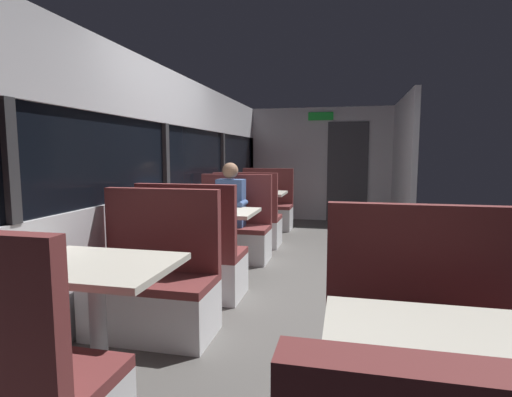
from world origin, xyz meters
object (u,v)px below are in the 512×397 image
bench_mid_window_facing_end (193,263)px  bench_front_aisle_facing_entry (417,356)px  bench_far_window_facing_end (248,224)px  bench_mid_window_facing_entry (233,234)px  dining_table_far_window (258,198)px  dining_table_near_window (96,280)px  dining_table_mid_window (216,219)px  dining_table_front_aisle (457,370)px  bench_far_window_facing_entry (266,211)px  bench_near_window_facing_entry (154,291)px  seated_passenger (231,219)px

bench_mid_window_facing_end → bench_front_aisle_facing_entry: size_ratio=1.00×
bench_far_window_facing_end → bench_front_aisle_facing_entry: bearing=-63.6°
bench_mid_window_facing_entry → dining_table_far_window: 1.54m
dining_table_near_window → dining_table_far_window: bearing=90.0°
bench_mid_window_facing_end → dining_table_far_window: bench_mid_window_facing_end is taller
bench_mid_window_facing_entry → dining_table_mid_window: bearing=-90.0°
bench_mid_window_facing_end → bench_mid_window_facing_entry: same height
dining_table_near_window → dining_table_mid_window: (0.00, 2.21, 0.00)m
dining_table_front_aisle → bench_front_aisle_facing_entry: bearing=90.0°
dining_table_mid_window → bench_mid_window_facing_end: size_ratio=0.82×
bench_far_window_facing_end → bench_mid_window_facing_end: bearing=-90.0°
dining_table_mid_window → dining_table_far_window: 2.21m
dining_table_near_window → bench_far_window_facing_end: (0.00, 3.71, -0.31)m
dining_table_far_window → bench_mid_window_facing_end: bearing=-90.0°
dining_table_far_window → bench_far_window_facing_entry: size_ratio=0.82×
bench_mid_window_facing_end → bench_front_aisle_facing_entry: (1.79, -1.41, 0.00)m
bench_near_window_facing_entry → bench_far_window_facing_end: same height
bench_mid_window_facing_entry → bench_far_window_facing_end: (0.00, 0.81, 0.00)m
bench_front_aisle_facing_entry → bench_mid_window_facing_entry: bearing=122.5°
bench_far_window_facing_entry → dining_table_near_window: bearing=-90.0°
dining_table_mid_window → dining_table_near_window: bearing=-90.0°
bench_front_aisle_facing_entry → seated_passenger: seated_passenger is taller
bench_near_window_facing_entry → seated_passenger: size_ratio=0.87×
bench_far_window_facing_entry → dining_table_far_window: bearing=-90.0°
dining_table_mid_window → bench_front_aisle_facing_entry: (1.79, -2.11, -0.31)m
dining_table_far_window → bench_front_aisle_facing_entry: (1.79, -4.31, -0.31)m
bench_far_window_facing_entry → seated_passenger: 2.29m
dining_table_mid_window → dining_table_far_window: (0.00, 2.21, 0.00)m
bench_mid_window_facing_end → bench_far_window_facing_entry: bearing=90.0°
seated_passenger → dining_table_far_window: bearing=90.0°
dining_table_near_window → bench_front_aisle_facing_entry: bench_front_aisle_facing_entry is taller
dining_table_front_aisle → bench_front_aisle_facing_entry: (0.00, 0.70, -0.31)m
dining_table_mid_window → bench_far_window_facing_entry: (0.00, 2.91, -0.31)m
dining_table_front_aisle → bench_mid_window_facing_end: bearing=130.4°
bench_mid_window_facing_end → seated_passenger: 1.34m
bench_mid_window_facing_entry → bench_front_aisle_facing_entry: size_ratio=1.00×
bench_mid_window_facing_entry → bench_far_window_facing_entry: bearing=90.0°
dining_table_mid_window → bench_mid_window_facing_end: bench_mid_window_facing_end is taller
bench_mid_window_facing_end → bench_mid_window_facing_entry: 1.40m
dining_table_near_window → bench_near_window_facing_entry: size_ratio=0.82×
bench_far_window_facing_end → seated_passenger: (0.00, -0.88, 0.21)m
bench_front_aisle_facing_entry → dining_table_near_window: bearing=-176.8°
bench_mid_window_facing_entry → dining_table_far_window: size_ratio=1.22×
dining_table_mid_window → bench_near_window_facing_entry: bearing=-90.0°
bench_near_window_facing_entry → bench_far_window_facing_entry: size_ratio=1.00×
bench_near_window_facing_entry → dining_table_front_aisle: bearing=-36.0°
bench_front_aisle_facing_entry → dining_table_far_window: bearing=112.5°
bench_mid_window_facing_entry → bench_far_window_facing_entry: size_ratio=1.00×
bench_mid_window_facing_entry → bench_front_aisle_facing_entry: bearing=-57.5°
dining_table_near_window → dining_table_front_aisle: bearing=-18.5°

